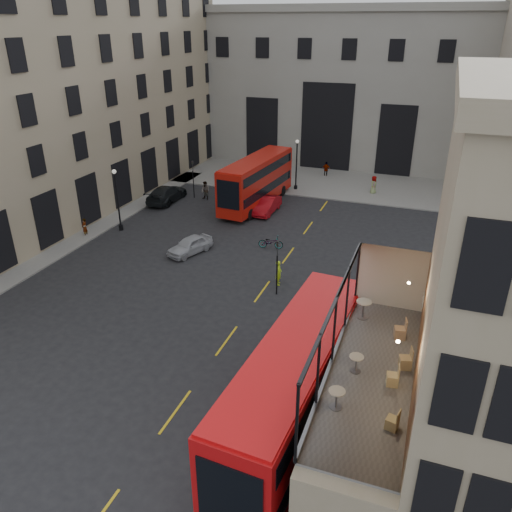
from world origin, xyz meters
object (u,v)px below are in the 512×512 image
(car_a, at_px, (190,245))
(pedestrian_c, at_px, (326,169))
(pedestrian_e, at_px, (85,227))
(traffic_light_near, at_px, (277,261))
(street_lamp_b, at_px, (296,168))
(car_c, at_px, (167,194))
(bicycle, at_px, (271,242))
(bus_near, at_px, (296,384))
(cafe_table_near, at_px, (337,396))
(pedestrian_d, at_px, (374,185))
(cafe_table_mid, at_px, (356,361))
(cafe_chair_b, at_px, (393,379))
(bus_far, at_px, (257,179))
(pedestrian_a, at_px, (205,191))
(cafe_chair_a, at_px, (393,423))
(cafe_chair_c, at_px, (406,362))
(cyclist, at_px, (279,273))
(pedestrian_b, at_px, (256,168))
(car_b, at_px, (267,205))
(traffic_light_far, at_px, (193,174))
(street_lamp_a, at_px, (118,204))
(cafe_table_far, at_px, (364,307))
(cafe_chair_d, at_px, (400,332))

(car_a, distance_m, pedestrian_c, 24.71)
(pedestrian_c, xyz_separation_m, pedestrian_e, (-14.90, -24.17, -0.08))
(traffic_light_near, xyz_separation_m, street_lamp_b, (-5.00, 22.00, -0.03))
(car_c, height_order, bicycle, car_c)
(bus_near, relative_size, cafe_table_near, 17.51)
(street_lamp_b, bearing_deg, bus_near, -74.13)
(pedestrian_d, bearing_deg, bicycle, 153.86)
(cafe_table_mid, bearing_deg, car_a, 133.48)
(pedestrian_e, relative_size, cafe_chair_b, 1.93)
(bus_far, relative_size, pedestrian_a, 6.35)
(traffic_light_near, bearing_deg, pedestrian_a, 128.53)
(cafe_chair_a, bearing_deg, cafe_chair_c, 88.08)
(street_lamp_b, bearing_deg, cafe_chair_a, -69.76)
(traffic_light_near, height_order, car_c, traffic_light_near)
(traffic_light_near, height_order, pedestrian_e, traffic_light_near)
(bus_near, xyz_separation_m, cyclist, (-4.80, 12.76, -1.86))
(bus_far, distance_m, pedestrian_b, 10.16)
(car_b, bearing_deg, cafe_chair_c, -60.01)
(car_c, bearing_deg, street_lamp_b, -144.56)
(traffic_light_far, bearing_deg, pedestrian_b, 71.08)
(bus_near, bearing_deg, street_lamp_a, 139.66)
(car_a, relative_size, cafe_chair_b, 4.77)
(traffic_light_far, bearing_deg, car_a, -64.73)
(bus_far, height_order, pedestrian_e, bus_far)
(traffic_light_near, xyz_separation_m, cafe_table_far, (6.58, -8.39, 2.72))
(car_a, xyz_separation_m, cafe_table_far, (14.83, -12.22, 4.48))
(car_c, height_order, pedestrian_d, pedestrian_d)
(pedestrian_b, relative_size, cafe_chair_a, 2.45)
(bus_far, relative_size, pedestrian_e, 7.46)
(pedestrian_d, height_order, cafe_chair_b, cafe_chair_b)
(cafe_table_far, bearing_deg, cafe_chair_d, -31.78)
(pedestrian_c, bearing_deg, bus_near, 100.37)
(traffic_light_near, bearing_deg, cafe_chair_d, -48.82)
(street_lamp_a, relative_size, bus_far, 0.46)
(pedestrian_a, relative_size, cafe_chair_b, 2.27)
(pedestrian_d, bearing_deg, traffic_light_near, 165.45)
(traffic_light_far, distance_m, cafe_chair_b, 36.23)
(cyclist, relative_size, pedestrian_e, 1.11)
(car_c, relative_size, cafe_chair_b, 6.75)
(street_lamp_a, xyz_separation_m, cafe_chair_b, (24.28, -18.47, 2.45))
(traffic_light_near, xyz_separation_m, car_c, (-16.00, 13.98, -1.63))
(street_lamp_a, height_order, bicycle, street_lamp_a)
(pedestrian_c, xyz_separation_m, cafe_chair_a, (11.61, -42.63, 3.96))
(cafe_chair_b, bearing_deg, cafe_chair_c, 73.47)
(bus_far, bearing_deg, street_lamp_b, 68.83)
(bus_near, distance_m, car_a, 19.98)
(cyclist, xyz_separation_m, pedestrian_a, (-12.35, 14.54, 0.05))
(cafe_table_near, bearing_deg, cafe_chair_d, 71.82)
(car_c, relative_size, cafe_table_near, 7.78)
(pedestrian_e, height_order, cafe_chair_b, cafe_chair_b)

